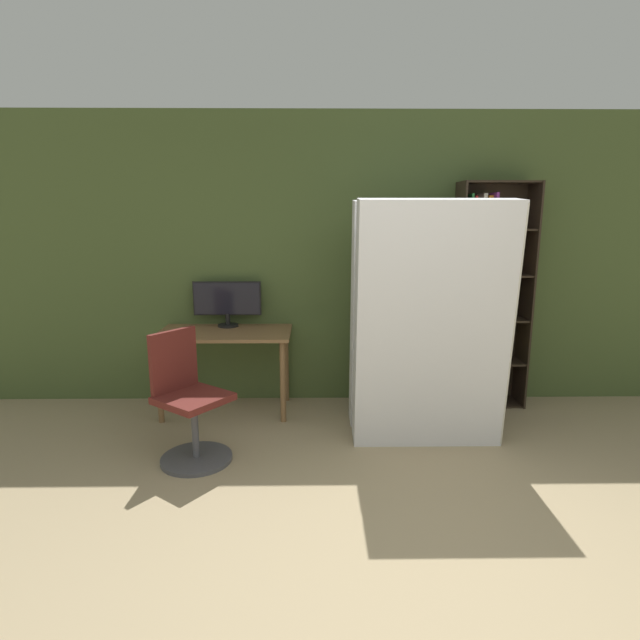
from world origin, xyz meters
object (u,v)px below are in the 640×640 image
monitor (227,301)px  bookshelf (480,302)px  office_chair (189,408)px  mattress_far (422,317)px  mattress_near (433,327)px

monitor → bookshelf: 2.35m
office_chair → mattress_far: bearing=18.6°
monitor → office_chair: (-0.11, -1.14, -0.60)m
office_chair → mattress_near: (1.81, 0.21, 0.55)m
monitor → mattress_near: 1.94m
monitor → office_chair: size_ratio=0.66×
mattress_near → mattress_far: 0.40m
monitor → mattress_far: bearing=-17.4°
office_chair → bookshelf: bookshelf is taller
office_chair → monitor: bearing=84.7°
mattress_near → mattress_far: size_ratio=1.00×
monitor → mattress_far: (1.70, -0.53, -0.05)m
office_chair → mattress_far: (1.81, 0.61, 0.55)m
monitor → mattress_near: (1.70, -0.93, -0.05)m
bookshelf → mattress_near: size_ratio=1.09×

